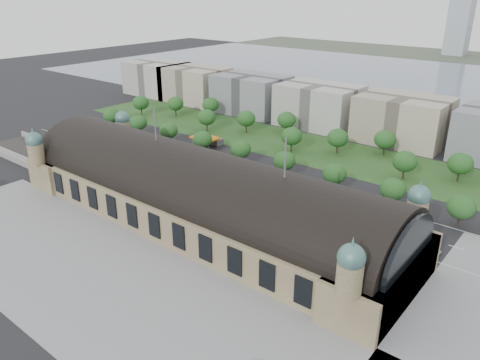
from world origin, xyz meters
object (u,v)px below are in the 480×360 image
Objects in this scene: petrol_station at (211,140)px; parked_car_6 at (179,176)px; bus_west at (262,191)px; traffic_car_0 at (96,143)px; parked_car_0 at (113,157)px; parked_car_5 at (183,181)px; traffic_car_1 at (131,139)px; traffic_car_3 at (196,155)px; parked_car_4 at (145,164)px; parked_car_3 at (187,177)px; traffic_car_6 at (432,250)px; bus_mid at (244,191)px; traffic_car_4 at (303,201)px; bus_east at (343,219)px; parked_car_2 at (139,161)px; parked_car_1 at (116,158)px.

petrol_station reaches higher than parked_car_6.
traffic_car_0 is at bearing 86.74° from bus_west.
parked_car_5 is (47.34, 0.15, -0.07)m from parked_car_0.
traffic_car_1 is 0.75× the size of traffic_car_3.
parked_car_5 is 6.33m from parked_car_6.
parked_car_4 is at bearing 92.48° from bus_west.
bus_west is at bearing 68.84° from parked_car_3.
traffic_car_1 is 0.91× the size of parked_car_4.
bus_mid reaches higher than traffic_car_6.
parked_car_3 is 30.18m from bus_mid.
traffic_car_4 is 56.61m from parked_car_6.
petrol_station is 2.67× the size of parked_car_5.
traffic_car_3 is at bearing -93.63° from traffic_car_4.
parked_car_5 reaches higher than parked_car_3.
parked_car_3 is 0.36× the size of bus_east.
traffic_car_6 is at bearing -95.10° from traffic_car_3.
parked_car_0 is 0.44× the size of bus_east.
parked_car_4 is at bearing 89.51° from bus_mid.
traffic_car_1 is 36.06m from parked_car_2.
traffic_car_3 is at bearing -92.37° from traffic_car_6.
bus_west is at bearing -85.57° from traffic_car_6.
parked_car_5 is (63.41, -23.49, 0.02)m from traffic_car_1.
parked_car_1 is 1.03× the size of parked_car_2.
bus_west is 36.19m from bus_east.
traffic_car_6 is at bearing 60.62° from parked_car_3.
traffic_car_6 is (50.54, -5.29, -0.08)m from traffic_car_4.
parked_car_5 is at bearing 32.06° from parked_car_6.
parked_car_6 is (-5.46, 3.21, -0.07)m from parked_car_5.
traffic_car_0 is at bearing -136.06° from parked_car_0.
parked_car_3 is at bearing 61.41° from parked_car_2.
traffic_car_1 is at bearing -168.93° from parked_car_1.
traffic_car_4 reaches higher than parked_car_3.
traffic_car_1 is 45.71m from traffic_car_3.
petrol_station reaches higher than traffic_car_1.
parked_car_0 is at bearing -109.18° from parked_car_4.
traffic_car_0 is 0.90× the size of parked_car_2.
parked_car_4 is at bearing 160.81° from traffic_car_3.
petrol_station reaches higher than traffic_car_3.
traffic_car_4 is 0.98× the size of parked_car_4.
petrol_station is 79.93m from traffic_car_4.
parked_car_0 is at bearing 91.47° from bus_east.
bus_mid is at bearing -110.74° from traffic_car_3.
traffic_car_4 is 1.01× the size of parked_car_6.
traffic_car_3 is 53.57m from bus_west.
bus_west is at bearing 70.49° from parked_car_4.
parked_car_4 is 61.51m from bus_west.
bus_mid is (-21.59, -8.70, 1.06)m from traffic_car_4.
traffic_car_4 is at bearing -82.55° from bus_west.
traffic_car_4 is at bearing 74.08° from parked_car_6.
bus_east is at bearing -88.72° from bus_mid.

